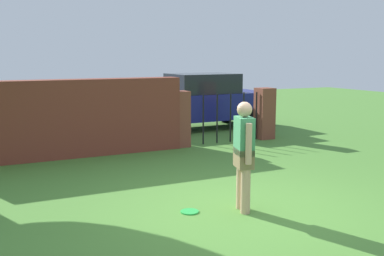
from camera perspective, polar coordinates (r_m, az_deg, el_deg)
ground_plane at (r=6.91m, az=6.06°, el=-10.20°), size 40.00×40.00×0.00m
brick_wall at (r=10.58m, az=-14.94°, el=1.15°), size 5.15×0.50×1.75m
person at (r=6.66m, az=6.50°, el=-2.92°), size 0.31×0.52×1.62m
fence_gate at (r=11.99m, az=4.01°, el=1.49°), size 3.01×0.44×1.40m
car at (r=14.31m, az=1.31°, el=3.39°), size 4.24×2.00×1.72m
frisbee_green at (r=6.79m, az=-0.31°, el=-10.42°), size 0.27×0.27×0.02m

